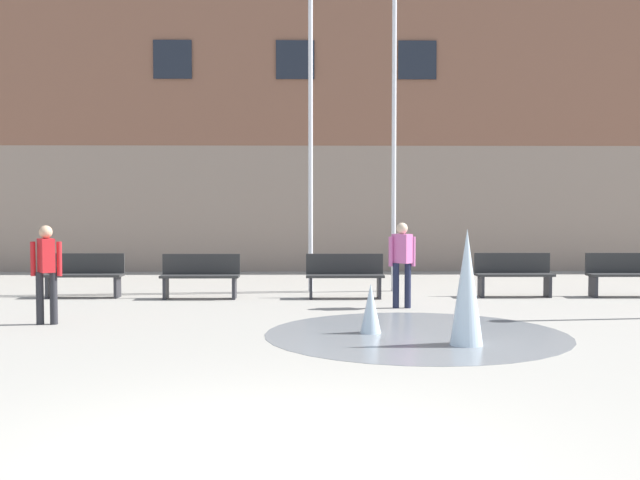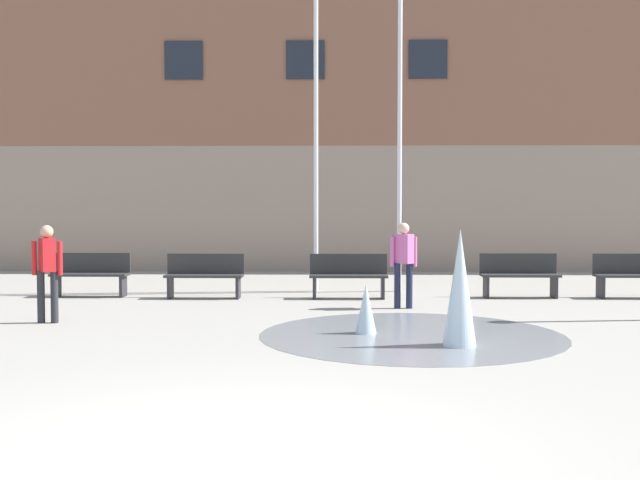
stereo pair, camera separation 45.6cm
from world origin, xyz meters
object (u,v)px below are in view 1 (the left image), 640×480
at_px(park_bench_center, 345,275).
at_px(flagpole_right, 395,97).
at_px(park_bench_left_of_flagpoles, 84,274).
at_px(park_bench_under_right_flagpole, 514,274).
at_px(flagpole_left, 312,99).
at_px(park_bench_under_left_flagpole, 200,275).
at_px(teen_by_trashcan, 402,258).
at_px(adult_watching, 46,266).
at_px(park_bench_far_right, 625,274).

bearing_deg(park_bench_center, flagpole_right, 47.50).
relative_size(park_bench_left_of_flagpoles, park_bench_under_right_flagpole, 1.00).
xyz_separation_m(flagpole_left, flagpole_right, (1.85, 0.00, 0.05)).
bearing_deg(park_bench_under_right_flagpole, flagpole_right, 155.90).
distance_m(park_bench_under_right_flagpole, flagpole_right, 4.63).
height_order(park_bench_under_left_flagpole, teen_by_trashcan, teen_by_trashcan).
relative_size(park_bench_under_left_flagpole, park_bench_under_right_flagpole, 1.00).
bearing_deg(flagpole_left, park_bench_under_right_flagpole, -14.13).
distance_m(park_bench_under_left_flagpole, teen_by_trashcan, 4.25).
xyz_separation_m(park_bench_center, adult_watching, (-4.94, -3.36, 0.45)).
bearing_deg(teen_by_trashcan, park_bench_center, 166.30).
relative_size(park_bench_under_right_flagpole, teen_by_trashcan, 1.01).
height_order(park_bench_under_right_flagpole, adult_watching, adult_watching).
relative_size(teen_by_trashcan, flagpole_right, 0.20).
xyz_separation_m(park_bench_under_left_flagpole, park_bench_center, (2.97, 0.02, 0.00)).
height_order(park_bench_left_of_flagpoles, flagpole_left, flagpole_left).
height_order(park_bench_under_left_flagpole, park_bench_far_right, same).
bearing_deg(park_bench_under_left_flagpole, park_bench_left_of_flagpoles, 174.63).
height_order(park_bench_center, flagpole_left, flagpole_left).
bearing_deg(park_bench_center, adult_watching, -145.80).
xyz_separation_m(park_bench_under_right_flagpole, flagpole_right, (-2.38, 1.06, 3.83)).
bearing_deg(park_bench_far_right, park_bench_center, -178.20).
bearing_deg(park_bench_under_left_flagpole, adult_watching, -120.61).
relative_size(flagpole_left, flagpole_right, 0.99).
xyz_separation_m(adult_watching, flagpole_right, (6.12, 4.64, 3.38)).
distance_m(park_bench_far_right, adult_watching, 11.41).
height_order(adult_watching, flagpole_right, flagpole_right).
bearing_deg(adult_watching, teen_by_trashcan, 73.65).
bearing_deg(park_bench_left_of_flagpoles, park_bench_center, -2.19).
bearing_deg(park_bench_center, park_bench_far_right, 1.80).
bearing_deg(park_bench_under_left_flagpole, flagpole_right, 17.48).
relative_size(park_bench_under_left_flagpole, flagpole_right, 0.20).
bearing_deg(park_bench_left_of_flagpoles, flagpole_left, 12.79).
bearing_deg(teen_by_trashcan, park_bench_far_right, 61.81).
xyz_separation_m(adult_watching, teen_by_trashcan, (5.93, 1.86, 0.00)).
bearing_deg(park_bench_under_right_flagpole, park_bench_center, -176.49).
bearing_deg(park_bench_under_left_flagpole, flagpole_left, 29.65).
bearing_deg(park_bench_far_right, teen_by_trashcan, -161.01).
bearing_deg(park_bench_under_right_flagpole, park_bench_under_left_flagpole, -177.89).
xyz_separation_m(park_bench_far_right, flagpole_right, (-4.72, 1.10, 3.83)).
height_order(park_bench_left_of_flagpoles, park_bench_center, same).
bearing_deg(flagpole_right, teen_by_trashcan, -93.73).
relative_size(adult_watching, flagpole_left, 0.20).
height_order(adult_watching, flagpole_left, flagpole_left).
distance_m(park_bench_far_right, flagpole_right, 6.18).
relative_size(park_bench_center, park_bench_far_right, 1.00).
distance_m(park_bench_left_of_flagpoles, flagpole_left, 6.15).
xyz_separation_m(park_bench_under_left_flagpole, flagpole_left, (2.29, 1.30, 3.78)).
xyz_separation_m(park_bench_under_right_flagpole, flagpole_left, (-4.23, 1.06, 3.78)).
bearing_deg(flagpole_left, park_bench_under_left_flagpole, -150.35).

